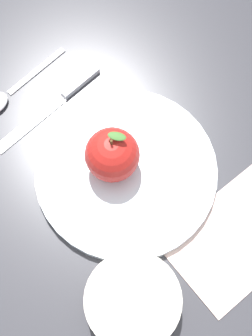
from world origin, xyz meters
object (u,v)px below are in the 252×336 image
object	(u,v)px
apple	(114,157)
spoon	(2,97)
side_bowl	(133,301)
linen_napkin	(236,238)
dinner_plate	(126,171)
knife	(58,100)

from	to	relation	value
apple	spoon	size ratio (longest dim) A/B	0.52
apple	side_bowl	size ratio (longest dim) A/B	0.69
apple	side_bowl	bearing A→B (deg)	-126.59
linen_napkin	side_bowl	bearing A→B (deg)	166.81
linen_napkin	apple	bearing A→B (deg)	105.23
apple	spoon	bearing A→B (deg)	101.79
apple	linen_napkin	xyz separation A→B (m)	(0.05, -0.19, -0.05)
dinner_plate	spoon	world-z (taller)	dinner_plate
spoon	linen_napkin	distance (m)	0.41
knife	dinner_plate	bearing A→B (deg)	-92.45
knife	linen_napkin	size ratio (longest dim) A/B	1.08
apple	linen_napkin	world-z (taller)	apple
knife	spoon	size ratio (longest dim) A/B	1.23
apple	side_bowl	xyz separation A→B (m)	(-0.11, -0.15, -0.03)
dinner_plate	knife	xyz separation A→B (m)	(0.01, 0.16, -0.00)
dinner_plate	knife	bearing A→B (deg)	87.55
knife	spoon	xyz separation A→B (m)	(-0.06, 0.06, 0.00)
dinner_plate	spoon	xyz separation A→B (m)	(-0.05, 0.22, -0.00)
apple	linen_napkin	bearing A→B (deg)	-74.77
knife	linen_napkin	world-z (taller)	knife
side_bowl	linen_napkin	size ratio (longest dim) A/B	0.66
apple	spoon	xyz separation A→B (m)	(-0.04, 0.21, -0.05)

